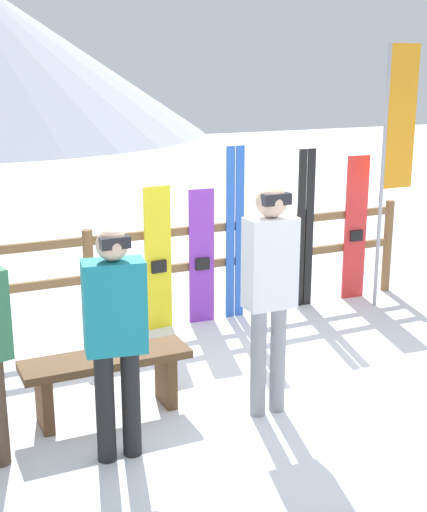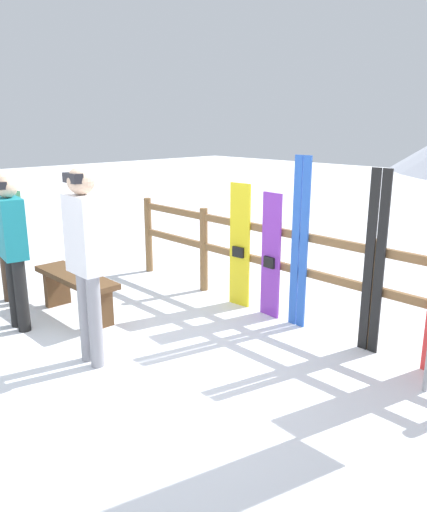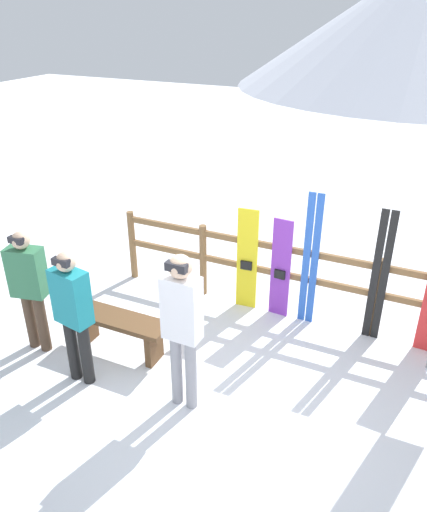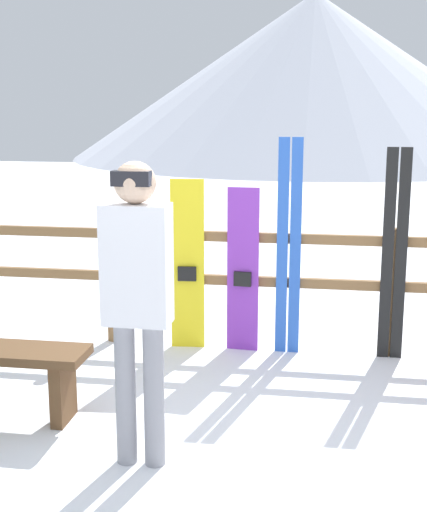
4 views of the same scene
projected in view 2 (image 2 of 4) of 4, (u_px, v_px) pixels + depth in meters
The scene contains 10 objects.
ground_plane at pixel (138, 369), 4.35m from camera, with size 40.00×40.00×0.00m, color white.
fence at pixel (276, 260), 5.41m from camera, with size 4.76×0.10×1.06m.
bench at pixel (76, 286), 5.46m from camera, with size 1.25×0.36×0.48m.
person_plaid_green at pixel (5, 229), 5.73m from camera, with size 0.44×0.30×1.53m.
person_white at pixel (85, 250), 4.20m from camera, with size 0.37×0.23×1.73m.
person_teal at pixel (12, 243), 4.98m from camera, with size 0.42×0.28×1.57m.
snowboard_yellow at pixel (240, 246), 5.70m from camera, with size 0.28×0.07×1.43m.
snowboard_purple at pixel (271, 256), 5.38m from camera, with size 0.26×0.07×1.37m.
ski_pair_blue at pixel (300, 244), 5.07m from camera, with size 0.19×0.02×1.77m.
ski_pair_black at pixel (374, 263), 4.49m from camera, with size 0.19×0.02×1.70m.
Camera 2 is at (3.32, -2.24, 2.09)m, focal length 35.00 mm.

